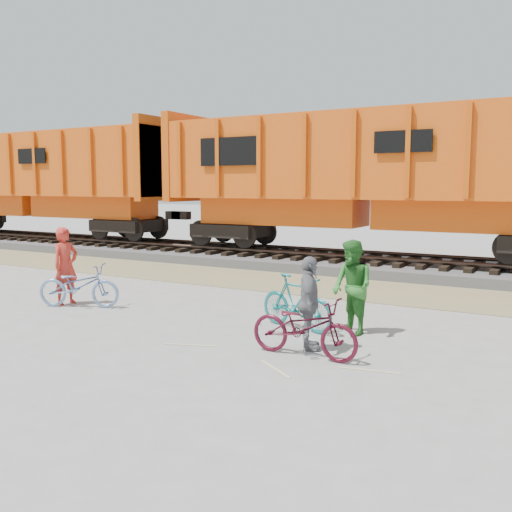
% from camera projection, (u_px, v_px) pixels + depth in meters
% --- Properties ---
extents(ground, '(120.00, 120.00, 0.00)m').
position_uv_depth(ground, '(266.00, 342.00, 9.66)').
color(ground, '#9E9E99').
rests_on(ground, ground).
extents(gravel_strip, '(120.00, 3.00, 0.02)m').
position_uv_depth(gravel_strip, '(370.00, 290.00, 14.40)').
color(gravel_strip, '#96885D').
rests_on(gravel_strip, ground).
extents(ballast_bed, '(120.00, 4.00, 0.30)m').
position_uv_depth(ballast_bed, '(407.00, 268.00, 17.40)').
color(ballast_bed, slate).
rests_on(ballast_bed, ground).
extents(track, '(120.00, 2.60, 0.24)m').
position_uv_depth(track, '(408.00, 257.00, 17.36)').
color(track, black).
rests_on(track, ballast_bed).
extents(hopper_car_left, '(14.00, 3.13, 4.65)m').
position_uv_depth(hopper_car_left, '(41.00, 178.00, 25.04)').
color(hopper_car_left, black).
rests_on(hopper_car_left, track).
extents(hopper_car_center, '(14.00, 3.13, 4.65)m').
position_uv_depth(hopper_car_center, '(371.00, 174.00, 17.66)').
color(hopper_car_center, black).
rests_on(hopper_car_center, track).
extents(bicycle_blue, '(1.91, 1.28, 0.95)m').
position_uv_depth(bicycle_blue, '(79.00, 286.00, 12.40)').
color(bicycle_blue, '#7191C1').
rests_on(bicycle_blue, ground).
extents(bicycle_teal, '(1.75, 0.92, 1.01)m').
position_uv_depth(bicycle_teal, '(296.00, 302.00, 10.48)').
color(bicycle_teal, '#147071').
rests_on(bicycle_teal, ground).
extents(bicycle_maroon, '(1.79, 0.65, 0.93)m').
position_uv_depth(bicycle_maroon, '(304.00, 327.00, 8.77)').
color(bicycle_maroon, '#4D0F20').
rests_on(bicycle_maroon, ground).
extents(person_solo, '(0.46, 0.66, 1.73)m').
position_uv_depth(person_solo, '(66.00, 266.00, 12.69)').
color(person_solo, red).
rests_on(person_solo, ground).
extents(person_man, '(1.04, 1.00, 1.69)m').
position_uv_depth(person_man, '(352.00, 287.00, 10.12)').
color(person_man, '#2E7729').
rests_on(person_man, ground).
extents(person_woman, '(0.72, 0.96, 1.52)m').
position_uv_depth(person_woman, '(309.00, 303.00, 9.13)').
color(person_woman, slate).
rests_on(person_woman, ground).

